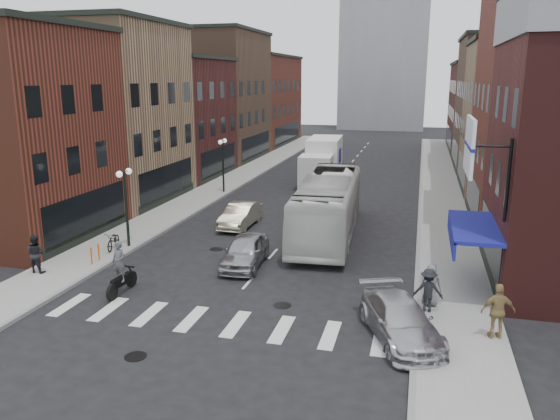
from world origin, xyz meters
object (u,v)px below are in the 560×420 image
Objects in this scene: motorcycle_rider at (120,270)px; ped_right_c at (431,285)px; curb_car at (400,320)px; sedan_left_far at (240,215)px; ped_right_a at (428,290)px; bike_rack at (95,254)px; sedan_left_near at (245,251)px; streetlamp_near at (125,193)px; ped_left_solo at (36,254)px; transit_bus at (328,206)px; box_truck at (322,162)px; billboard_sign at (472,148)px; ped_right_b at (498,311)px; parked_bicycle at (113,240)px; streetlamp_far at (223,155)px.

motorcycle_rider is 12.22m from ped_right_c.
motorcycle_rider is 0.48× the size of curb_car.
sedan_left_far is 2.55× the size of ped_right_a.
sedan_left_near is at bearing 14.04° from bike_rack.
ped_left_solo is (-1.95, -4.52, -1.91)m from streetlamp_near.
motorcycle_rider is 12.42m from transit_bus.
ped_right_a is at bearing -6.70° from bike_rack.
box_truck reaches higher than ped_right_a.
bike_rack is 0.17× the size of curb_car.
ped_left_solo is at bearing -176.75° from billboard_sign.
ped_right_b is 3.06m from ped_right_c.
transit_bus is at bearing 88.49° from curb_car.
box_truck reaches higher than parked_bicycle.
sedan_left_far is 0.90× the size of curb_car.
streetlamp_near is at bearing -111.19° from box_truck.
streetlamp_near is 2.50× the size of ped_right_a.
motorcycle_rider is at bearing -43.04° from bike_rack.
ped_right_b is (3.10, 0.56, 0.43)m from curb_car.
streetlamp_far is 2.40× the size of ped_left_solo.
transit_bus is at bearing 15.82° from parked_bicycle.
parked_bicycle is at bearing -111.26° from ped_left_solo.
box_truck reaches higher than ped_left_solo.
billboard_sign is at bearing -150.64° from ped_right_c.
transit_bus is (-6.52, 8.46, -4.45)m from billboard_sign.
sedan_left_far is (-2.40, 6.46, -0.03)m from sedan_left_near.
ped_left_solo is (-4.74, 0.97, -0.03)m from motorcycle_rider.
transit_bus is 2.60× the size of curb_car.
streetlamp_far is at bearing 89.31° from bike_rack.
parked_bicycle is (-14.37, 6.01, -0.08)m from curb_car.
box_truck is 4.97× the size of ped_left_solo.
bike_rack is 17.54m from ped_right_b.
streetlamp_far is 8.92m from box_truck.
bike_rack is at bearing -109.67° from box_truck.
billboard_sign is 17.60m from parked_bicycle.
motorcycle_rider reaches higher than ped_left_solo.
box_truck is at bearing 86.38° from motorcycle_rider.
box_truck reaches higher than curb_car.
bike_rack is 0.09× the size of box_truck.
transit_bus is 6.68m from sedan_left_near.
ped_right_a is at bearing 90.67° from ped_right_c.
bike_rack is 0.49× the size of ped_right_a.
billboard_sign is 1.67× the size of motorcycle_rider.
ped_right_c reaches higher than parked_bicycle.
ped_right_c is (-2.10, 2.22, -0.14)m from ped_right_b.
ped_right_a reaches higher than curb_car.
box_truck is at bearing -60.26° from ped_right_c.
bike_rack is 7.01m from sedan_left_near.
streetlamp_near is at bearing 167.68° from sedan_left_near.
ped_right_b reaches higher than ped_right_a.
ped_left_solo is at bearing -120.77° from sedan_left_far.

